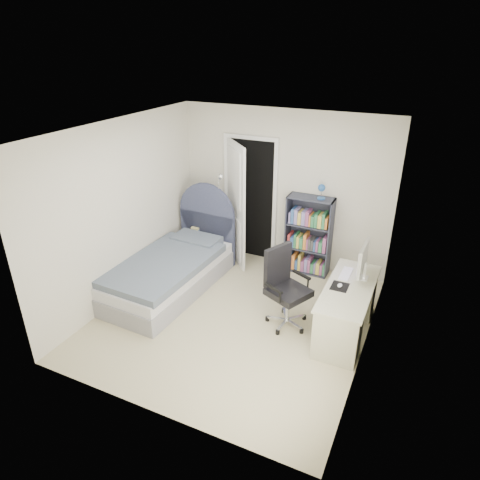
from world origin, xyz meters
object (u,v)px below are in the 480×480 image
at_px(bed, 173,269).
at_px(bookcase, 309,238).
at_px(nightstand, 199,237).
at_px(desk, 347,307).
at_px(floor_lamp, 220,228).
at_px(office_chair, 284,283).

xyz_separation_m(bed, bookcase, (1.67, 1.32, 0.27)).
distance_m(nightstand, desk, 2.90).
distance_m(nightstand, floor_lamp, 0.49).
relative_size(bed, nightstand, 3.93).
relative_size(floor_lamp, office_chair, 1.46).
height_order(nightstand, bookcase, bookcase).
bearing_deg(floor_lamp, office_chair, -36.45).
height_order(floor_lamp, desk, floor_lamp).
xyz_separation_m(nightstand, bookcase, (1.80, 0.31, 0.20)).
relative_size(bed, floor_lamp, 1.44).
distance_m(nightstand, bookcase, 1.84).
bearing_deg(office_chair, bed, 175.98).
xyz_separation_m(floor_lamp, desk, (2.30, -0.99, -0.26)).
distance_m(floor_lamp, bookcase, 1.43).
xyz_separation_m(desk, office_chair, (-0.81, -0.12, 0.21)).
height_order(bookcase, office_chair, bookcase).
bearing_deg(bookcase, desk, -55.41).
relative_size(floor_lamp, bookcase, 1.04).
bearing_deg(nightstand, desk, -20.60).
bearing_deg(office_chair, desk, 8.12).
height_order(nightstand, office_chair, office_chair).
height_order(floor_lamp, bookcase, floor_lamp).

